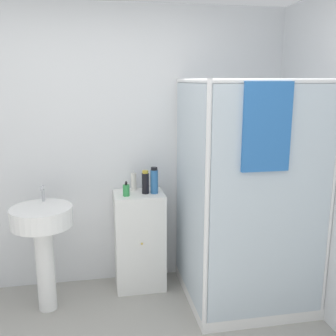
% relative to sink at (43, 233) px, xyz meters
% --- Properties ---
extents(wall_back, '(6.40, 0.06, 2.50)m').
position_rel_sink_xyz_m(wall_back, '(0.50, 0.45, 0.58)').
color(wall_back, silver).
rests_on(wall_back, ground_plane).
extents(shower_enclosure, '(1.00, 1.03, 1.87)m').
position_rel_sink_xyz_m(shower_enclosure, '(1.60, -0.16, -0.20)').
color(shower_enclosure, white).
rests_on(shower_enclosure, ground_plane).
extents(vanity_cabinet, '(0.44, 0.37, 0.89)m').
position_rel_sink_xyz_m(vanity_cabinet, '(0.80, 0.24, -0.22)').
color(vanity_cabinet, white).
rests_on(vanity_cabinet, ground_plane).
extents(sink, '(0.49, 0.49, 1.01)m').
position_rel_sink_xyz_m(sink, '(0.00, 0.00, 0.00)').
color(sink, white).
rests_on(sink, ground_plane).
extents(soap_dispenser, '(0.06, 0.06, 0.13)m').
position_rel_sink_xyz_m(soap_dispenser, '(0.69, 0.17, 0.27)').
color(soap_dispenser, green).
rests_on(soap_dispenser, vanity_cabinet).
extents(shampoo_bottle_tall_black, '(0.06, 0.06, 0.21)m').
position_rel_sink_xyz_m(shampoo_bottle_tall_black, '(0.86, 0.22, 0.32)').
color(shampoo_bottle_tall_black, black).
rests_on(shampoo_bottle_tall_black, vanity_cabinet).
extents(shampoo_bottle_blue, '(0.07, 0.07, 0.23)m').
position_rel_sink_xyz_m(shampoo_bottle_blue, '(0.93, 0.21, 0.33)').
color(shampoo_bottle_blue, '#2D66A3').
rests_on(shampoo_bottle_blue, vanity_cabinet).
extents(lotion_bottle_white, '(0.05, 0.05, 0.19)m').
position_rel_sink_xyz_m(lotion_bottle_white, '(0.77, 0.33, 0.30)').
color(lotion_bottle_white, white).
rests_on(lotion_bottle_white, vanity_cabinet).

